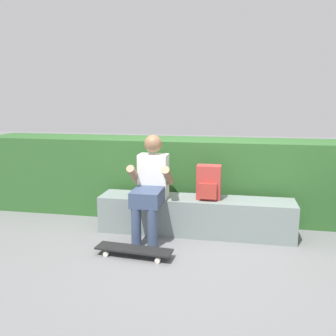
# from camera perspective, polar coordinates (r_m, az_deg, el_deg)

# --- Properties ---
(ground_plane) EXTENTS (24.00, 24.00, 0.00)m
(ground_plane) POSITION_cam_1_polar(r_m,az_deg,el_deg) (4.25, 3.80, -11.34)
(ground_plane) COLOR slate
(bench_main) EXTENTS (2.31, 0.44, 0.44)m
(bench_main) POSITION_cam_1_polar(r_m,az_deg,el_deg) (4.43, 4.27, -7.41)
(bench_main) COLOR slate
(bench_main) RESTS_ON ground
(person_skater) EXTENTS (0.49, 0.62, 1.19)m
(person_skater) POSITION_cam_1_polar(r_m,az_deg,el_deg) (4.20, -2.73, -2.46)
(person_skater) COLOR white
(person_skater) RESTS_ON ground
(skateboard_near_person) EXTENTS (0.81, 0.27, 0.09)m
(skateboard_near_person) POSITION_cam_1_polar(r_m,az_deg,el_deg) (3.86, -5.36, -12.59)
(skateboard_near_person) COLOR black
(skateboard_near_person) RESTS_ON ground
(backpack_on_bench) EXTENTS (0.28, 0.23, 0.40)m
(backpack_on_bench) POSITION_cam_1_polar(r_m,az_deg,el_deg) (4.29, 6.38, -2.31)
(backpack_on_bench) COLOR #B23833
(backpack_on_bench) RESTS_ON bench_main
(hedge_row) EXTENTS (5.78, 0.73, 1.06)m
(hedge_row) POSITION_cam_1_polar(r_m,az_deg,el_deg) (5.05, 3.31, -1.44)
(hedge_row) COLOR #2D5C28
(hedge_row) RESTS_ON ground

